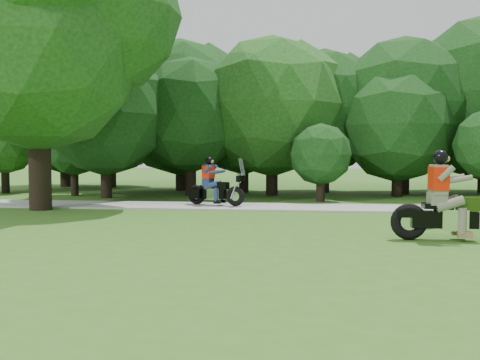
{
  "coord_description": "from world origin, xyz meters",
  "views": [
    {
      "loc": [
        -2.14,
        -9.23,
        1.81
      ],
      "look_at": [
        -3.85,
        3.93,
        1.12
      ],
      "focal_mm": 40.0,
      "sensor_mm": 36.0,
      "label": 1
    }
  ],
  "objects": [
    {
      "name": "tree_line",
      "position": [
        1.2,
        14.59,
        3.65
      ],
      "size": [
        39.24,
        12.19,
        7.78
      ],
      "color": "black",
      "rests_on": "ground"
    },
    {
      "name": "walkway",
      "position": [
        0.0,
        8.0,
        0.03
      ],
      "size": [
        60.0,
        2.2,
        0.06
      ],
      "primitive_type": "cube",
      "color": "gray",
      "rests_on": "ground"
    },
    {
      "name": "chopper_motorcycle",
      "position": [
        0.69,
        2.09,
        0.68
      ],
      "size": [
        2.59,
        0.69,
        1.86
      ],
      "rotation": [
        0.0,
        0.0,
        0.03
      ],
      "color": "black",
      "rests_on": "ground"
    },
    {
      "name": "touring_motorcycle",
      "position": [
        -5.32,
        8.07,
        0.64
      ],
      "size": [
        2.04,
        1.09,
        1.6
      ],
      "rotation": [
        0.0,
        0.0,
        -0.31
      ],
      "color": "black",
      "rests_on": "walkway"
    },
    {
      "name": "big_tree_west",
      "position": [
        -10.54,
        6.85,
        5.76
      ],
      "size": [
        8.64,
        6.56,
        9.96
      ],
      "color": "black",
      "rests_on": "ground"
    },
    {
      "name": "ground",
      "position": [
        0.0,
        0.0,
        0.0
      ],
      "size": [
        100.0,
        100.0,
        0.0
      ],
      "primitive_type": "plane",
      "color": "#34641C",
      "rests_on": "ground"
    }
  ]
}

